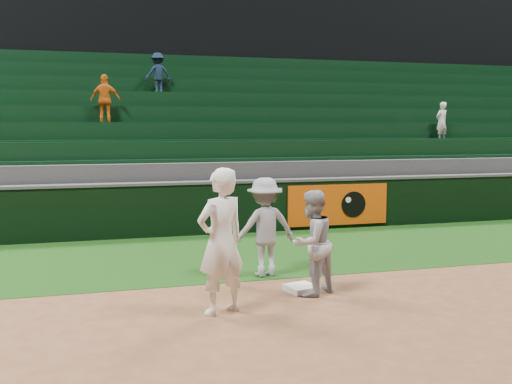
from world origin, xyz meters
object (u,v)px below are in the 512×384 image
at_px(first_base, 301,288).
at_px(baserunner, 312,243).
at_px(first_baseman, 221,241).
at_px(base_coach, 265,227).

height_order(first_base, baserunner, baserunner).
xyz_separation_m(first_baseman, base_coach, (1.10, 1.70, -0.15)).
distance_m(first_base, baserunner, 0.77).
relative_size(first_baseman, baserunner, 1.25).
bearing_deg(baserunner, base_coach, -103.08).
relative_size(first_base, base_coach, 0.26).
height_order(first_baseman, base_coach, first_baseman).
xyz_separation_m(first_baseman, baserunner, (1.48, 0.49, -0.20)).
bearing_deg(base_coach, first_base, 99.70).
xyz_separation_m(baserunner, base_coach, (-0.38, 1.22, 0.05)).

